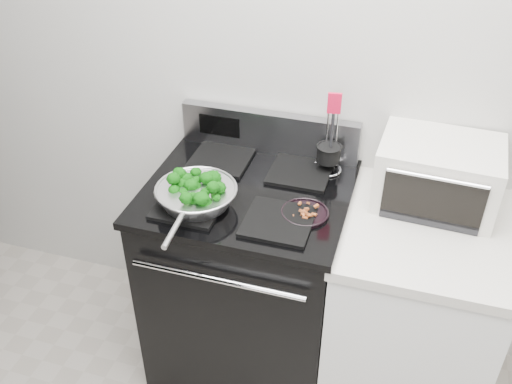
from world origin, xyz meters
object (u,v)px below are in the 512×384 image
at_px(gas_range, 249,276).
at_px(skillet, 196,195).
at_px(bacon_plate, 305,211).
at_px(utensil_holder, 328,157).
at_px(toaster_oven, 437,174).

bearing_deg(gas_range, skillet, -132.17).
bearing_deg(bacon_plate, utensil_holder, 85.93).
distance_m(gas_range, utensil_holder, 0.63).
height_order(bacon_plate, toaster_oven, toaster_oven).
xyz_separation_m(skillet, toaster_oven, (0.84, 0.33, 0.05)).
xyz_separation_m(skillet, utensil_holder, (0.42, 0.38, 0.01)).
relative_size(skillet, utensil_holder, 1.38).
bearing_deg(skillet, toaster_oven, 17.59).
relative_size(bacon_plate, toaster_oven, 0.39).
xyz_separation_m(gas_range, toaster_oven, (0.69, 0.17, 0.56)).
bearing_deg(utensil_holder, toaster_oven, -15.73).
xyz_separation_m(utensil_holder, toaster_oven, (0.42, -0.05, 0.03)).
relative_size(gas_range, toaster_oven, 2.50).
bearing_deg(bacon_plate, gas_range, 158.64).
distance_m(gas_range, toaster_oven, 0.90).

